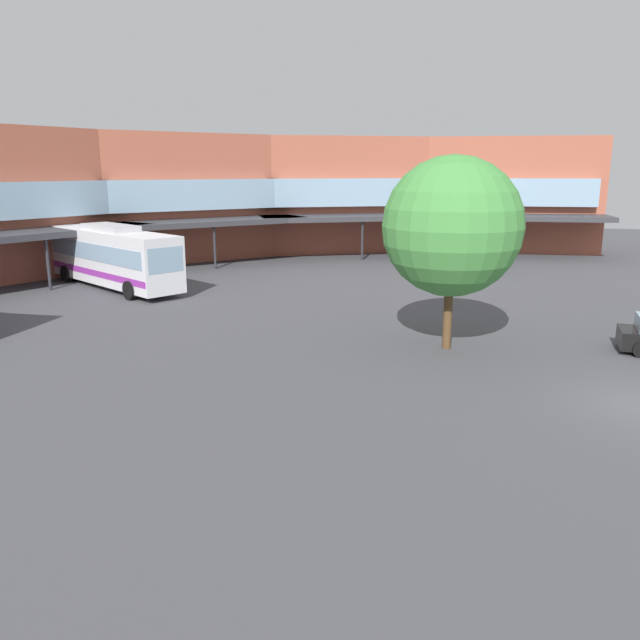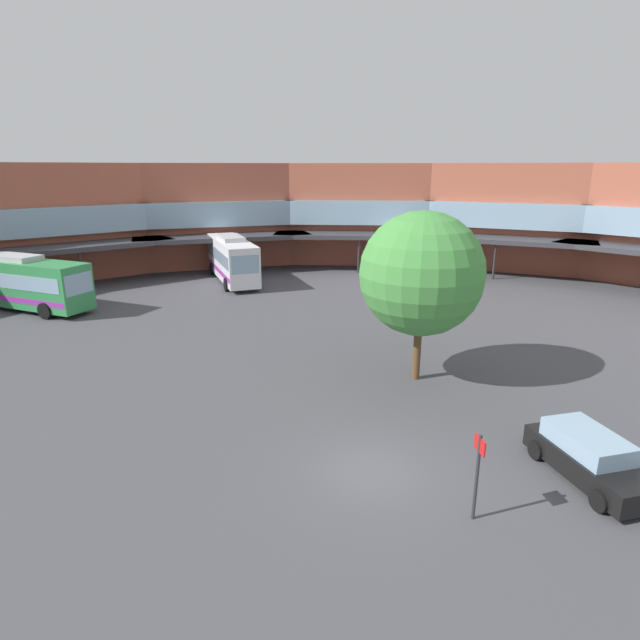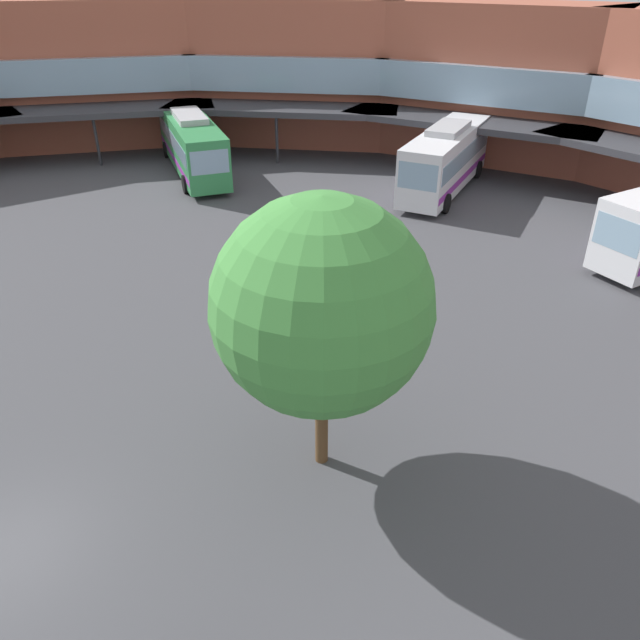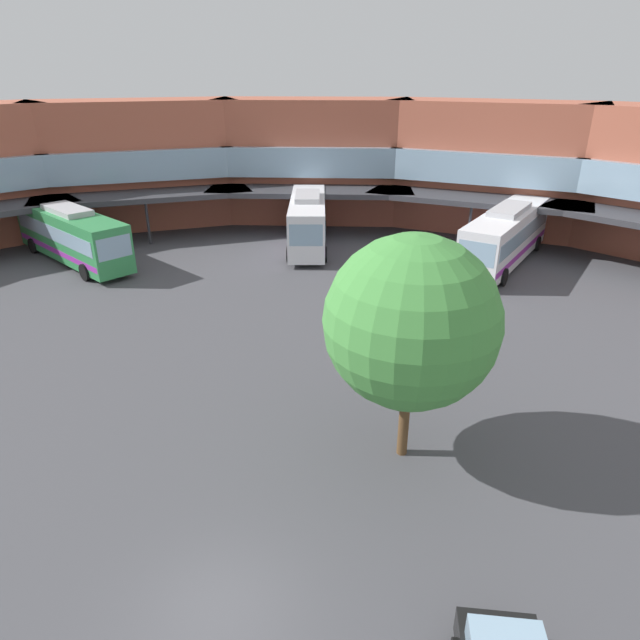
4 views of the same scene
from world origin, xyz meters
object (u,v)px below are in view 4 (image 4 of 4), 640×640
at_px(bus_1, 72,235).
at_px(bus_4, 308,221).
at_px(bus_3, 506,235).
at_px(plaza_tree, 411,322).

distance_m(bus_1, bus_4, 16.47).
height_order(bus_3, bus_4, bus_4).
bearing_deg(bus_4, bus_3, 73.94).
bearing_deg(bus_1, bus_3, 42.92).
bearing_deg(plaza_tree, bus_3, 67.72).
distance_m(bus_4, plaza_tree, 25.11).
distance_m(bus_1, plaza_tree, 29.16).
height_order(bus_1, bus_4, bus_4).
relative_size(bus_1, bus_4, 1.01).
xyz_separation_m(bus_1, plaza_tree, (20.90, -20.10, 3.12)).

